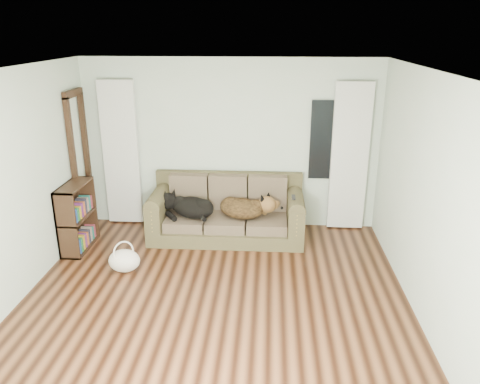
# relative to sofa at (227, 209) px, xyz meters

# --- Properties ---
(floor) EXTENTS (5.00, 5.00, 0.00)m
(floor) POSITION_rel_sofa_xyz_m (0.02, -1.97, -0.45)
(floor) COLOR black
(floor) RESTS_ON ground
(ceiling) EXTENTS (5.00, 5.00, 0.00)m
(ceiling) POSITION_rel_sofa_xyz_m (0.02, -1.97, 2.15)
(ceiling) COLOR white
(ceiling) RESTS_ON ground
(wall_back) EXTENTS (4.50, 0.04, 2.60)m
(wall_back) POSITION_rel_sofa_xyz_m (0.02, 0.53, 0.85)
(wall_back) COLOR beige
(wall_back) RESTS_ON ground
(wall_right) EXTENTS (0.04, 5.00, 2.60)m
(wall_right) POSITION_rel_sofa_xyz_m (2.27, -1.97, 0.85)
(wall_right) COLOR beige
(wall_right) RESTS_ON ground
(curtain_left) EXTENTS (0.55, 0.08, 2.25)m
(curtain_left) POSITION_rel_sofa_xyz_m (-1.68, 0.45, 0.70)
(curtain_left) COLOR silver
(curtain_left) RESTS_ON ground
(curtain_right) EXTENTS (0.55, 0.08, 2.25)m
(curtain_right) POSITION_rel_sofa_xyz_m (1.82, 0.45, 0.70)
(curtain_right) COLOR silver
(curtain_right) RESTS_ON ground
(window_pane) EXTENTS (0.50, 0.03, 1.20)m
(window_pane) POSITION_rel_sofa_xyz_m (1.47, 0.50, 0.95)
(window_pane) COLOR black
(window_pane) RESTS_ON wall_back
(door_casing) EXTENTS (0.07, 0.60, 2.10)m
(door_casing) POSITION_rel_sofa_xyz_m (-2.18, 0.08, 0.60)
(door_casing) COLOR black
(door_casing) RESTS_ON ground
(sofa) EXTENTS (2.26, 0.98, 0.93)m
(sofa) POSITION_rel_sofa_xyz_m (0.00, 0.00, 0.00)
(sofa) COLOR #4E4325
(sofa) RESTS_ON floor
(dog_black_lab) EXTENTS (0.84, 0.77, 0.29)m
(dog_black_lab) POSITION_rel_sofa_xyz_m (-0.54, -0.07, 0.03)
(dog_black_lab) COLOR black
(dog_black_lab) RESTS_ON sofa
(dog_shepherd) EXTENTS (0.83, 0.72, 0.31)m
(dog_shepherd) POSITION_rel_sofa_xyz_m (0.27, -0.05, 0.04)
(dog_shepherd) COLOR black
(dog_shepherd) RESTS_ON sofa
(tv_remote) EXTENTS (0.05, 0.17, 0.02)m
(tv_remote) POSITION_rel_sofa_xyz_m (0.97, -0.20, 0.28)
(tv_remote) COLOR black
(tv_remote) RESTS_ON sofa
(tote_bag) EXTENTS (0.50, 0.45, 0.30)m
(tote_bag) POSITION_rel_sofa_xyz_m (-1.23, -1.15, -0.29)
(tote_bag) COLOR silver
(tote_bag) RESTS_ON floor
(bookshelf) EXTENTS (0.37, 0.80, 0.96)m
(bookshelf) POSITION_rel_sofa_xyz_m (-2.07, -0.51, 0.05)
(bookshelf) COLOR black
(bookshelf) RESTS_ON floor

